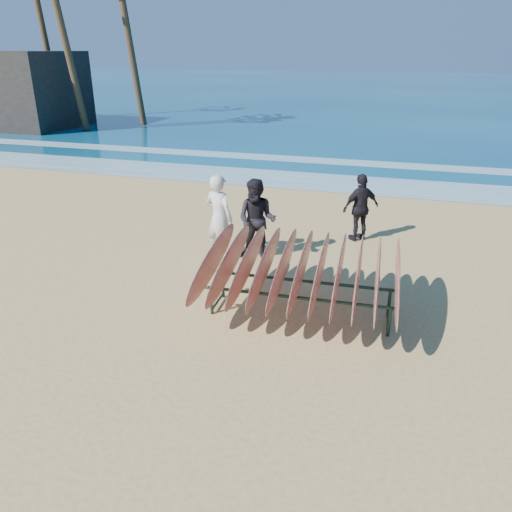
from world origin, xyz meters
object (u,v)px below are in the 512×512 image
Objects in this scene: person_dark_a at (257,220)px; person_dark_b at (361,208)px; surfboard_rack at (301,270)px; person_white at (219,217)px.

person_dark_b is (1.99, 1.86, -0.09)m from person_dark_a.
person_dark_b is at bearing 44.48° from person_dark_a.
person_white reaches higher than surfboard_rack.
person_white is 1.15× the size of person_dark_b.
surfboard_rack is 1.78× the size of person_white.
person_dark_a is 2.72m from person_dark_b.
surfboard_rack is 1.86× the size of person_dark_a.
person_dark_b is (0.56, 4.02, -0.05)m from surfboard_rack.
person_white is (-2.23, 2.02, 0.08)m from surfboard_rack.
person_white reaches higher than person_dark_b.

